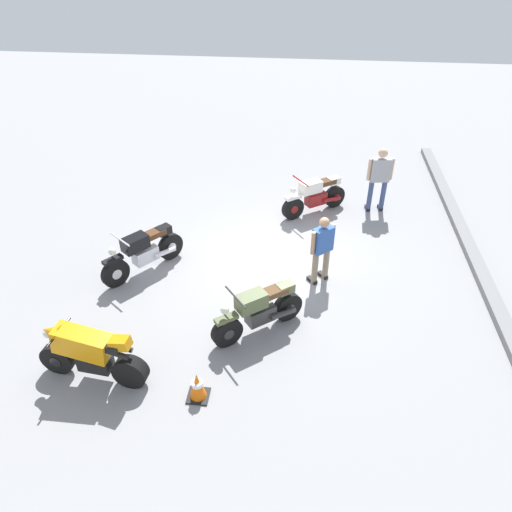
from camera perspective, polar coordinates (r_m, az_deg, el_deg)
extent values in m
plane|color=gray|center=(11.12, 2.17, -0.81)|extent=(40.00, 40.00, 0.00)
cube|color=gray|center=(11.77, 25.12, -1.90)|extent=(14.00, 0.30, 0.15)
cylinder|color=black|center=(9.14, -22.42, -11.17)|extent=(0.22, 0.61, 0.60)
cylinder|color=black|center=(8.54, -14.62, -13.09)|extent=(0.28, 0.62, 0.60)
cylinder|color=black|center=(9.14, -22.42, -11.17)|extent=(0.20, 0.23, 0.21)
cylinder|color=black|center=(8.54, -14.62, -13.09)|extent=(0.20, 0.23, 0.21)
cube|color=black|center=(8.73, -18.50, -11.75)|extent=(0.34, 0.59, 0.32)
cube|color=orange|center=(8.52, -19.89, -9.67)|extent=(0.46, 1.02, 0.57)
cone|color=orange|center=(8.68, -23.06, -8.24)|extent=(0.37, 0.39, 0.39)
cube|color=black|center=(8.29, -17.57, -9.88)|extent=(0.32, 0.62, 0.12)
cube|color=orange|center=(8.11, -15.78, -9.89)|extent=(0.25, 0.37, 0.23)
cylinder|color=black|center=(8.31, -15.66, -10.34)|extent=(0.13, 0.40, 0.17)
cylinder|color=black|center=(8.21, -16.14, -11.09)|extent=(0.13, 0.40, 0.17)
cylinder|color=black|center=(8.60, -22.31, -8.33)|extent=(0.70, 0.11, 0.04)
sphere|color=silver|center=(8.76, -23.43, -8.38)|extent=(0.16, 0.16, 0.16)
cylinder|color=black|center=(12.69, 4.38, 5.63)|extent=(0.48, 0.58, 0.60)
cylinder|color=black|center=(13.41, 9.26, 6.96)|extent=(0.48, 0.58, 0.60)
cylinder|color=maroon|center=(12.69, 4.38, 5.63)|extent=(0.27, 0.28, 0.21)
cylinder|color=maroon|center=(13.41, 9.26, 6.96)|extent=(0.27, 0.28, 0.21)
cube|color=maroon|center=(13.02, 7.10, 6.76)|extent=(0.55, 0.62, 0.32)
cube|color=white|center=(12.73, 6.48, 8.14)|extent=(0.59, 0.64, 0.30)
cube|color=white|center=(12.54, 4.45, 6.94)|extent=(0.39, 0.45, 0.08)
cube|color=#4C331E|center=(12.97, 8.14, 8.63)|extent=(0.56, 0.64, 0.12)
cube|color=white|center=(13.14, 9.20, 8.82)|extent=(0.37, 0.39, 0.18)
cylinder|color=maroon|center=(13.15, 8.94, 6.63)|extent=(0.41, 0.51, 0.16)
cylinder|color=maroon|center=(12.44, 5.30, 8.85)|extent=(0.59, 0.44, 0.04)
sphere|color=silver|center=(12.42, 4.40, 7.81)|extent=(0.16, 0.16, 0.16)
cylinder|color=black|center=(8.95, -3.45, -8.98)|extent=(0.50, 0.57, 0.60)
cylinder|color=black|center=(9.48, 3.75, -5.99)|extent=(0.50, 0.57, 0.60)
cylinder|color=#333333|center=(8.95, -3.45, -8.98)|extent=(0.27, 0.28, 0.21)
cylinder|color=#333333|center=(9.48, 3.75, -5.99)|extent=(0.27, 0.28, 0.21)
cube|color=#333333|center=(9.14, 0.53, -6.88)|extent=(0.57, 0.61, 0.32)
cube|color=#515B38|center=(8.80, -0.56, -5.40)|extent=(0.60, 0.64, 0.30)
cube|color=#515B38|center=(8.72, -3.53, -7.42)|extent=(0.40, 0.44, 0.08)
cube|color=brown|center=(8.97, 1.90, -4.32)|extent=(0.57, 0.63, 0.12)
cube|color=#515B38|center=(9.12, 3.48, -3.78)|extent=(0.37, 0.39, 0.18)
cylinder|color=#333333|center=(9.24, 3.21, -6.83)|extent=(0.43, 0.51, 0.16)
cylinder|color=#333333|center=(8.51, -2.47, -4.87)|extent=(0.57, 0.46, 0.04)
sphere|color=silver|center=(8.57, -3.73, -6.39)|extent=(0.16, 0.16, 0.16)
cylinder|color=black|center=(10.69, -16.30, -1.98)|extent=(0.58, 0.49, 0.64)
cylinder|color=black|center=(11.28, -10.10, 1.13)|extent=(0.58, 0.49, 0.64)
cylinder|color=silver|center=(10.69, -16.30, -1.98)|extent=(0.26, 0.25, 0.22)
cylinder|color=silver|center=(11.28, -10.10, 1.13)|extent=(0.26, 0.25, 0.22)
cube|color=silver|center=(10.93, -12.97, 0.15)|extent=(0.61, 0.57, 0.32)
cube|color=black|center=(10.63, -14.13, 1.48)|extent=(0.64, 0.60, 0.30)
cube|color=black|center=(10.49, -16.60, -0.45)|extent=(0.44, 0.40, 0.08)
cube|color=#4C2D19|center=(10.81, -12.17, 2.52)|extent=(0.63, 0.58, 0.12)
cube|color=black|center=(10.95, -10.89, 3.04)|extent=(0.39, 0.37, 0.18)
cylinder|color=silver|center=(11.00, -10.74, 0.43)|extent=(0.50, 0.43, 0.16)
cylinder|color=silver|center=(10.37, -15.83, 1.91)|extent=(0.46, 0.57, 0.04)
sphere|color=silver|center=(10.39, -16.67, 0.51)|extent=(0.16, 0.16, 0.16)
cylinder|color=gray|center=(10.53, 8.27, -0.88)|extent=(0.18, 0.18, 0.79)
cube|color=black|center=(10.78, 7.90, -2.25)|extent=(0.26, 0.25, 0.08)
cylinder|color=gray|center=(10.36, 6.98, -1.46)|extent=(0.18, 0.18, 0.79)
cube|color=black|center=(10.60, 6.64, -2.84)|extent=(0.26, 0.25, 0.08)
cube|color=#3359A5|center=(10.06, 7.92, 1.93)|extent=(0.46, 0.48, 0.56)
cylinder|color=tan|center=(10.21, 9.05, 2.47)|extent=(0.13, 0.13, 0.53)
cylinder|color=tan|center=(9.90, 6.78, 1.53)|extent=(0.13, 0.13, 0.53)
sphere|color=tan|center=(9.85, 8.11, 3.96)|extent=(0.21, 0.21, 0.21)
cylinder|color=#384772|center=(13.42, 14.78, 6.92)|extent=(0.15, 0.15, 0.88)
cube|color=black|center=(13.66, 14.47, 5.56)|extent=(0.27, 0.14, 0.08)
cylinder|color=#384772|center=(13.32, 13.33, 6.94)|extent=(0.15, 0.15, 0.88)
cube|color=black|center=(13.56, 13.05, 5.56)|extent=(0.27, 0.14, 0.08)
cube|color=#99999E|center=(13.05, 14.52, 9.84)|extent=(0.29, 0.52, 0.62)
cylinder|color=#D8AD8C|center=(13.13, 15.78, 9.88)|extent=(0.10, 0.10, 0.59)
cylinder|color=#D8AD8C|center=(12.96, 13.28, 9.95)|extent=(0.10, 0.10, 0.59)
sphere|color=#D8AD8C|center=(12.87, 14.83, 11.70)|extent=(0.24, 0.24, 0.24)
cube|color=black|center=(8.38, -6.83, -16.10)|extent=(0.36, 0.36, 0.03)
cone|color=orange|center=(8.18, -6.96, -14.93)|extent=(0.28, 0.28, 0.50)
cylinder|color=white|center=(8.15, -6.98, -14.75)|extent=(0.19, 0.19, 0.08)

